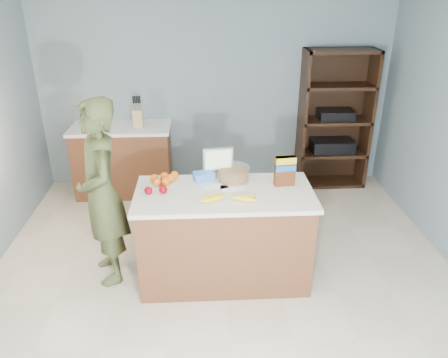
{
  "coord_description": "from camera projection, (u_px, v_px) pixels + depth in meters",
  "views": [
    {
      "loc": [
        -0.19,
        -3.09,
        2.6
      ],
      "look_at": [
        0.0,
        0.35,
        1.0
      ],
      "focal_mm": 35.0,
      "sensor_mm": 36.0,
      "label": 1
    }
  ],
  "objects": [
    {
      "name": "floor",
      "position": [
        226.0,
        297.0,
        3.9
      ],
      "size": [
        4.5,
        5.0,
        0.02
      ],
      "primitive_type": "cube",
      "color": "beige",
      "rests_on": "ground"
    },
    {
      "name": "walls",
      "position": [
        227.0,
        119.0,
        3.2
      ],
      "size": [
        4.52,
        5.02,
        2.51
      ],
      "color": "gray",
      "rests_on": "ground"
    },
    {
      "name": "counter_peninsula",
      "position": [
        224.0,
        239.0,
        4.0
      ],
      "size": [
        1.56,
        0.76,
        0.9
      ],
      "color": "brown",
      "rests_on": "ground"
    },
    {
      "name": "back_cabinet",
      "position": [
        124.0,
        159.0,
        5.64
      ],
      "size": [
        1.24,
        0.62,
        0.9
      ],
      "color": "brown",
      "rests_on": "ground"
    },
    {
      "name": "shelving_unit",
      "position": [
        333.0,
        122.0,
        5.74
      ],
      "size": [
        0.9,
        0.4,
        1.8
      ],
      "color": "black",
      "rests_on": "ground"
    },
    {
      "name": "person",
      "position": [
        102.0,
        194.0,
        3.85
      ],
      "size": [
        0.61,
        0.73,
        1.72
      ],
      "primitive_type": "imported",
      "rotation": [
        0.0,
        0.0,
        -1.21
      ],
      "color": "#414B26",
      "rests_on": "ground"
    },
    {
      "name": "knife_block",
      "position": [
        138.0,
        118.0,
        5.38
      ],
      "size": [
        0.12,
        0.1,
        0.31
      ],
      "color": "tan",
      "rests_on": "back_cabinet"
    },
    {
      "name": "envelopes",
      "position": [
        224.0,
        188.0,
        3.86
      ],
      "size": [
        0.38,
        0.18,
        0.0
      ],
      "color": "white",
      "rests_on": "counter_peninsula"
    },
    {
      "name": "bananas",
      "position": [
        228.0,
        198.0,
        3.63
      ],
      "size": [
        0.49,
        0.17,
        0.05
      ],
      "color": "yellow",
      "rests_on": "counter_peninsula"
    },
    {
      "name": "apples",
      "position": [
        160.0,
        187.0,
        3.79
      ],
      "size": [
        0.2,
        0.26,
        0.07
      ],
      "color": "#92020C",
      "rests_on": "counter_peninsula"
    },
    {
      "name": "oranges",
      "position": [
        165.0,
        179.0,
        3.94
      ],
      "size": [
        0.26,
        0.22,
        0.08
      ],
      "color": "orange",
      "rests_on": "counter_peninsula"
    },
    {
      "name": "blue_carton",
      "position": [
        204.0,
        176.0,
        3.99
      ],
      "size": [
        0.2,
        0.16,
        0.08
      ],
      "primitive_type": "cube",
      "rotation": [
        0.0,
        0.0,
        0.26
      ],
      "color": "blue",
      "rests_on": "counter_peninsula"
    },
    {
      "name": "salad_bowl",
      "position": [
        233.0,
        174.0,
        3.99
      ],
      "size": [
        0.3,
        0.3,
        0.13
      ],
      "color": "#267219",
      "rests_on": "counter_peninsula"
    },
    {
      "name": "tv",
      "position": [
        218.0,
        160.0,
        4.02
      ],
      "size": [
        0.28,
        0.12,
        0.28
      ],
      "color": "silver",
      "rests_on": "counter_peninsula"
    },
    {
      "name": "cereal_box",
      "position": [
        285.0,
        169.0,
        3.85
      ],
      "size": [
        0.19,
        0.09,
        0.27
      ],
      "color": "#592B14",
      "rests_on": "counter_peninsula"
    }
  ]
}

